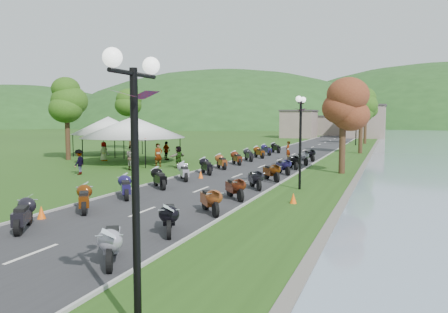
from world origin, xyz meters
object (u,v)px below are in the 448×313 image
(streetlamp_near, at_px, (136,200))
(pedestrian_b, at_px, (132,170))
(pedestrian_a, at_px, (159,167))
(vendor_tent_main, at_px, (133,140))
(pedestrian_c, at_px, (79,175))

(streetlamp_near, relative_size, pedestrian_b, 2.61)
(streetlamp_near, relative_size, pedestrian_a, 2.68)
(vendor_tent_main, height_order, pedestrian_a, vendor_tent_main)
(streetlamp_near, distance_m, vendor_tent_main, 30.54)
(pedestrian_b, bearing_deg, streetlamp_near, 146.72)
(pedestrian_a, distance_m, pedestrian_c, 6.74)
(streetlamp_near, height_order, vendor_tent_main, streetlamp_near)
(vendor_tent_main, bearing_deg, pedestrian_c, -84.82)
(streetlamp_near, height_order, pedestrian_a, streetlamp_near)
(pedestrian_c, bearing_deg, pedestrian_b, 133.77)
(streetlamp_near, relative_size, vendor_tent_main, 0.84)
(pedestrian_a, relative_size, pedestrian_c, 1.07)
(pedestrian_a, xyz_separation_m, pedestrian_c, (-2.72, -6.17, 0.00))
(vendor_tent_main, relative_size, pedestrian_c, 3.41)
(vendor_tent_main, distance_m, pedestrian_b, 5.72)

